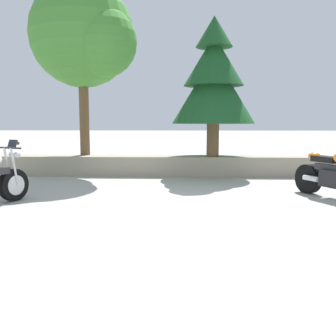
# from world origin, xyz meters

# --- Properties ---
(ground_plane) EXTENTS (120.00, 120.00, 0.00)m
(ground_plane) POSITION_xyz_m (0.00, 0.00, 0.00)
(ground_plane) COLOR #A3A099
(stone_wall) EXTENTS (36.00, 0.80, 0.55)m
(stone_wall) POSITION_xyz_m (0.00, 4.80, 0.28)
(stone_wall) COLOR gray
(stone_wall) RESTS_ON ground
(leafy_tree_far_left) EXTENTS (3.09, 2.94, 4.88)m
(leafy_tree_far_left) POSITION_xyz_m (-2.89, 4.96, 3.89)
(leafy_tree_far_left) COLOR brown
(leafy_tree_far_left) RESTS_ON stone_wall
(pine_tree_mid_left) EXTENTS (2.28, 2.28, 3.80)m
(pine_tree_mid_left) POSITION_xyz_m (0.67, 4.66, 2.67)
(pine_tree_mid_left) COLOR brown
(pine_tree_mid_left) RESTS_ON stone_wall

